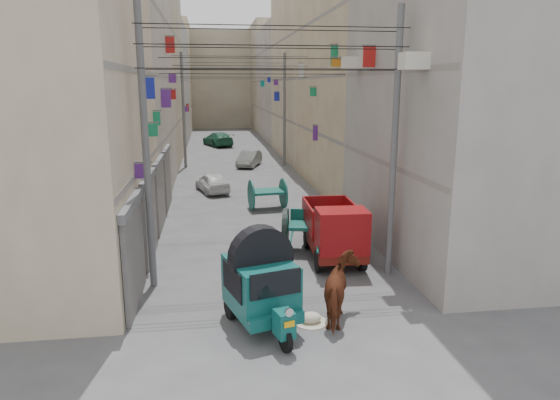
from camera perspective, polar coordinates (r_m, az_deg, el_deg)
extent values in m
plane|color=#474649|center=(10.18, 4.08, -21.56)|extent=(140.00, 140.00, 0.00)
cube|color=gray|center=(16.55, -15.90, 3.56)|extent=(0.25, 9.80, 0.18)
cube|color=gray|center=(16.35, -16.57, 13.98)|extent=(0.25, 9.80, 0.18)
cube|color=#B0A497|center=(27.88, -21.35, 12.60)|extent=(8.00, 12.00, 12.00)
cube|color=gray|center=(27.40, -12.89, 7.29)|extent=(0.25, 11.76, 0.18)
cube|color=gray|center=(27.28, -13.21, 13.57)|extent=(0.25, 11.76, 0.18)
cube|color=gray|center=(27.50, -13.55, 19.82)|extent=(0.25, 11.76, 0.18)
cube|color=#B1A38B|center=(40.67, -17.29, 14.16)|extent=(8.00, 14.00, 14.00)
cube|color=gray|center=(40.33, -11.41, 9.09)|extent=(0.25, 13.72, 0.18)
cube|color=gray|center=(40.25, -11.60, 13.35)|extent=(0.25, 13.72, 0.18)
cube|color=gray|center=(40.40, -11.81, 17.60)|extent=(0.25, 13.72, 0.18)
cube|color=#9E9894|center=(54.54, -14.90, 12.71)|extent=(8.00, 14.00, 11.80)
cube|color=gray|center=(54.29, -10.60, 10.06)|extent=(0.25, 13.72, 0.18)
cube|color=gray|center=(54.24, -10.74, 13.23)|extent=(0.25, 13.72, 0.18)
cube|color=gray|center=(54.34, -10.87, 16.39)|extent=(0.25, 13.72, 0.18)
cube|color=#C5B389|center=(67.47, -13.66, 13.47)|extent=(8.00, 12.00, 13.50)
cube|color=gray|center=(67.27, -10.15, 10.60)|extent=(0.25, 11.76, 0.18)
cube|color=gray|center=(67.23, -10.25, 13.16)|extent=(0.25, 11.76, 0.18)
cube|color=gray|center=(67.31, -10.36, 15.71)|extent=(0.25, 11.76, 0.18)
cube|color=#9E9894|center=(18.95, 24.00, 14.12)|extent=(8.00, 10.00, 13.00)
cube|color=gray|center=(17.44, 12.07, 4.23)|extent=(0.25, 9.80, 0.18)
cube|color=gray|center=(17.25, 12.55, 14.12)|extent=(0.25, 9.80, 0.18)
cube|color=#C5B389|center=(28.91, 12.18, 13.17)|extent=(8.00, 12.00, 12.00)
cube|color=gray|center=(27.95, 4.34, 7.68)|extent=(0.25, 11.76, 0.18)
cube|color=gray|center=(27.83, 4.45, 13.84)|extent=(0.25, 11.76, 0.18)
cube|color=gray|center=(28.04, 4.57, 19.98)|extent=(0.25, 11.76, 0.18)
cube|color=#C8B397|center=(41.39, 5.91, 14.63)|extent=(8.00, 14.00, 14.00)
cube|color=gray|center=(40.71, 0.40, 9.37)|extent=(0.25, 13.72, 0.18)
cube|color=gray|center=(40.63, 0.41, 13.60)|extent=(0.25, 13.72, 0.18)
cube|color=gray|center=(40.77, 0.42, 17.82)|extent=(0.25, 13.72, 0.18)
cube|color=#B0A497|center=(55.07, 2.32, 13.12)|extent=(8.00, 14.00, 11.80)
cube|color=gray|center=(54.57, -1.79, 10.29)|extent=(0.25, 13.72, 0.18)
cube|color=gray|center=(54.51, -1.81, 13.44)|extent=(0.25, 13.72, 0.18)
cube|color=gray|center=(54.62, -1.83, 16.59)|extent=(0.25, 13.72, 0.18)
cube|color=#B1A38B|center=(67.91, 0.30, 13.82)|extent=(8.00, 12.00, 13.50)
cube|color=gray|center=(67.50, -3.02, 10.79)|extent=(0.25, 11.76, 0.18)
cube|color=gray|center=(67.45, -3.05, 13.34)|extent=(0.25, 11.76, 0.18)
cube|color=gray|center=(67.54, -3.08, 15.89)|extent=(0.25, 11.76, 0.18)
cube|color=#B1A38B|center=(74.21, -6.80, 13.47)|extent=(22.00, 10.00, 13.00)
cube|color=#4B4B50|center=(13.89, -16.32, -6.32)|extent=(0.12, 3.00, 2.60)
cube|color=#58585B|center=(13.49, -16.62, -0.49)|extent=(0.18, 3.20, 0.25)
cube|color=#4B4B50|center=(17.40, -14.65, -2.33)|extent=(0.12, 3.00, 2.60)
cube|color=#58585B|center=(17.08, -14.86, 2.37)|extent=(0.18, 3.20, 0.25)
cube|color=#4B4B50|center=(20.97, -13.55, 0.32)|extent=(0.12, 3.00, 2.60)
cube|color=#58585B|center=(20.71, -13.70, 4.24)|extent=(0.18, 3.20, 0.25)
cube|color=#4B4B50|center=(24.68, -12.75, 2.24)|extent=(0.12, 3.00, 2.60)
cube|color=#58585B|center=(24.46, -12.87, 5.58)|extent=(0.18, 3.20, 0.25)
cube|color=#5C2485|center=(42.84, -0.47, 13.27)|extent=(0.38, 0.08, 0.41)
cube|color=#AE1917|center=(49.88, -10.53, 10.31)|extent=(0.27, 0.08, 0.71)
cube|color=#5C2485|center=(14.94, -15.42, 3.21)|extent=(0.44, 0.08, 0.42)
cube|color=#5C2485|center=(24.07, -12.90, 11.25)|extent=(0.45, 0.08, 0.84)
cube|color=#0C8B87|center=(53.36, -2.03, 13.14)|extent=(0.41, 0.08, 0.59)
cube|color=#178050|center=(18.12, -14.39, 7.75)|extent=(0.38, 0.08, 0.44)
cube|color=#1623A0|center=(42.11, -0.37, 11.75)|extent=(0.43, 0.08, 0.72)
cube|color=#1623A0|center=(48.14, -1.28, 13.56)|extent=(0.28, 0.08, 0.44)
cube|color=#AE1917|center=(28.33, -12.45, 16.92)|extent=(0.48, 0.08, 0.84)
cube|color=#5C2485|center=(46.35, -10.68, 10.17)|extent=(0.31, 0.08, 0.44)
cube|color=#178050|center=(27.79, 3.81, 12.23)|extent=(0.35, 0.08, 0.45)
cube|color=silver|center=(31.36, 2.46, 14.58)|extent=(0.34, 0.08, 0.79)
cube|color=#178050|center=(20.35, -13.91, 9.03)|extent=(0.28, 0.08, 0.52)
cube|color=silver|center=(37.86, -11.42, 13.49)|extent=(0.28, 0.08, 0.74)
cube|color=#5C2485|center=(27.42, 4.05, 7.63)|extent=(0.26, 0.08, 0.80)
cube|color=#BE6B16|center=(18.47, 10.23, 15.65)|extent=(0.34, 0.08, 0.55)
cube|color=#1623A0|center=(16.85, -14.95, 12.25)|extent=(0.47, 0.08, 0.67)
cube|color=#5C2485|center=(29.40, -12.20, 13.43)|extent=(0.40, 0.08, 0.47)
cube|color=#AE1917|center=(29.92, -12.13, 11.70)|extent=(0.32, 0.08, 0.55)
cube|color=#BE6B16|center=(22.65, 6.52, 15.34)|extent=(0.47, 0.08, 0.35)
cube|color=#178050|center=(23.50, 6.20, 16.10)|extent=(0.32, 0.08, 0.89)
cube|color=#AE1917|center=(18.38, 10.16, 15.79)|extent=(0.44, 0.08, 0.69)
cube|color=#BE6B16|center=(14.62, -16.64, 1.53)|extent=(0.10, 3.20, 0.80)
cube|color=yellow|center=(23.46, -13.49, 5.86)|extent=(0.10, 3.20, 0.80)
cube|color=#AE1917|center=(35.36, -11.74, 8.23)|extent=(0.10, 3.20, 0.80)
cube|color=silver|center=(47.32, -10.86, 9.41)|extent=(0.10, 3.20, 0.80)
cube|color=yellow|center=(15.61, 14.31, 2.37)|extent=(0.10, 3.20, 0.80)
cube|color=yellow|center=(24.08, 6.23, 6.31)|extent=(0.10, 3.20, 0.80)
cube|color=#0C8B87|center=(35.78, 1.49, 8.55)|extent=(0.10, 3.20, 0.80)
cube|color=#BE6B16|center=(47.63, -0.92, 9.66)|extent=(0.10, 3.20, 0.80)
cube|color=beige|center=(14.29, 15.07, 15.09)|extent=(0.70, 0.55, 0.45)
cube|color=beige|center=(19.97, 8.21, 15.25)|extent=(0.70, 0.55, 0.45)
cylinder|color=#58585B|center=(14.40, -15.08, 5.49)|extent=(0.20, 0.20, 8.00)
cylinder|color=#58585B|center=(15.29, 12.92, 6.02)|extent=(0.20, 0.20, 8.00)
cylinder|color=#58585B|center=(36.27, -10.98, 9.96)|extent=(0.20, 0.20, 8.00)
cylinder|color=#58585B|center=(36.63, 0.52, 10.22)|extent=(0.20, 0.20, 8.00)
cylinder|color=black|center=(13.81, -0.41, 14.78)|extent=(7.40, 0.02, 0.02)
cylinder|color=black|center=(13.85, -0.41, 17.26)|extent=(7.40, 0.02, 0.02)
cylinder|color=black|center=(13.89, -0.42, 19.32)|extent=(7.40, 0.02, 0.02)
cylinder|color=black|center=(14.81, -0.94, 14.66)|extent=(7.40, 0.02, 0.02)
cylinder|color=black|center=(14.84, -0.95, 16.98)|extent=(7.40, 0.02, 0.02)
cylinder|color=black|center=(14.88, -0.96, 18.90)|extent=(7.40, 0.02, 0.02)
cylinder|color=black|center=(20.27, -2.93, 14.19)|extent=(7.40, 0.02, 0.02)
cylinder|color=black|center=(20.29, -2.95, 15.89)|extent=(7.40, 0.02, 0.02)
cylinder|color=black|center=(20.33, -2.96, 17.29)|extent=(7.40, 0.02, 0.02)
cylinder|color=black|center=(28.25, -4.44, 13.83)|extent=(7.40, 0.02, 0.02)
cylinder|color=black|center=(28.26, -4.46, 15.04)|extent=(7.40, 0.02, 0.02)
cylinder|color=black|center=(28.29, -4.48, 16.06)|extent=(7.40, 0.02, 0.02)
cylinder|color=black|center=(36.23, -5.28, 13.62)|extent=(7.40, 0.02, 0.02)
cylinder|color=black|center=(36.25, -5.30, 14.57)|extent=(7.40, 0.02, 0.02)
cylinder|color=black|center=(36.26, -5.32, 15.36)|extent=(7.40, 0.02, 0.02)
cylinder|color=black|center=(11.43, 0.59, -15.59)|extent=(0.29, 0.62, 0.60)
cylinder|color=black|center=(12.94, -5.73, -12.07)|extent=(0.29, 0.62, 0.60)
cylinder|color=black|center=(13.32, -0.80, -11.24)|extent=(0.29, 0.62, 0.60)
cube|color=#0D4D4A|center=(12.48, -2.15, -11.90)|extent=(1.86, 2.34, 0.30)
cube|color=#0D4D4A|center=(11.31, 0.48, -13.94)|extent=(0.50, 0.57, 0.59)
cylinder|color=silver|center=(10.94, 1.04, -12.71)|extent=(0.20, 0.11, 0.19)
cube|color=#ECA90D|center=(11.04, 1.08, -14.02)|extent=(0.24, 0.10, 0.13)
cube|color=#0D4D4A|center=(12.28, -2.27, -9.20)|extent=(1.85, 2.15, 1.02)
cube|color=black|center=(11.38, -0.50, -9.58)|extent=(1.21, 0.41, 0.59)
cube|color=black|center=(12.02, -5.47, -9.22)|extent=(0.40, 1.25, 0.70)
cube|color=black|center=(12.50, 0.78, -8.25)|extent=(0.40, 1.25, 0.70)
cube|color=silver|center=(11.69, -0.43, -13.30)|extent=(1.31, 0.42, 0.06)
cylinder|color=black|center=(17.65, 0.63, -3.43)|extent=(0.51, 1.55, 1.55)
cylinder|color=#125046|center=(17.65, 0.63, -3.43)|extent=(0.45, 1.22, 1.21)
cylinder|color=#58585B|center=(17.65, 0.63, -3.43)|extent=(0.28, 0.25, 0.20)
cylinder|color=black|center=(17.61, 5.33, -3.53)|extent=(0.51, 1.55, 1.55)
cylinder|color=#125046|center=(17.61, 5.33, -3.53)|extent=(0.45, 1.22, 1.21)
cylinder|color=#58585B|center=(17.61, 5.33, -3.53)|extent=(0.28, 0.25, 0.20)
cylinder|color=#58585B|center=(17.62, 2.98, -3.49)|extent=(1.48, 0.42, 0.09)
cube|color=#125046|center=(17.56, 2.99, -2.86)|extent=(1.41, 1.45, 0.11)
cube|color=#125046|center=(18.03, 3.05, -1.63)|extent=(1.16, 0.35, 0.39)
cylinder|color=#125046|center=(16.28, 1.25, -4.46)|extent=(0.64, 2.51, 0.08)
cylinder|color=#125046|center=(16.25, 4.39, -4.53)|extent=(0.64, 2.51, 0.08)
cylinder|color=black|center=(15.88, 4.45, -6.99)|extent=(0.22, 0.72, 0.71)
cylinder|color=black|center=(18.09, 3.13, -4.44)|extent=(0.22, 0.72, 0.71)
cylinder|color=black|center=(16.17, 9.37, -6.74)|extent=(0.22, 0.72, 0.71)
cylinder|color=black|center=(18.35, 7.46, -4.28)|extent=(0.22, 0.72, 0.71)
cube|color=#5C120D|center=(17.03, 6.09, -4.78)|extent=(1.70, 3.61, 0.38)
cube|color=maroon|center=(15.65, 7.07, -3.52)|extent=(1.60, 1.19, 1.35)
cube|color=black|center=(15.15, 7.50, -3.67)|extent=(1.40, 0.12, 0.59)
cube|color=#5C120D|center=(17.50, 5.72, -3.29)|extent=(1.71, 2.43, 0.13)
cube|color=maroon|center=(17.24, 3.19, -1.90)|extent=(0.16, 2.37, 0.91)
cube|color=maroon|center=(17.55, 8.27, -1.75)|extent=(0.16, 2.37, 0.91)
cube|color=maroon|center=(18.48, 5.04, -0.91)|extent=(1.62, 0.13, 0.91)
cylinder|color=#125046|center=(23.46, -3.31, 0.56)|extent=(0.25, 1.45, 1.45)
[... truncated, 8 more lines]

